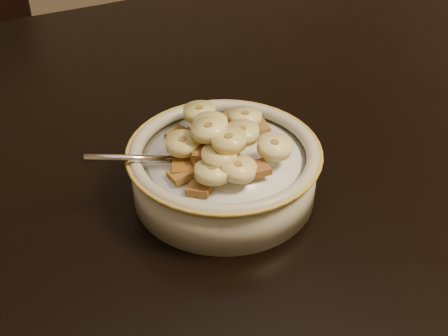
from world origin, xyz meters
name	(u,v)px	position (x,y,z in m)	size (l,w,h in m)	color
table	(99,210)	(0.00, 0.00, 0.73)	(1.40, 0.90, 0.04)	black
cereal_bowl	(224,176)	(0.11, -0.05, 0.77)	(0.17, 0.17, 0.04)	#B3AD91
milk	(224,158)	(0.11, -0.05, 0.79)	(0.14, 0.14, 0.00)	silver
spoon	(195,159)	(0.08, -0.05, 0.80)	(0.03, 0.04, 0.01)	#BEBEBE
cereal_square_0	(184,167)	(0.07, -0.06, 0.80)	(0.02, 0.02, 0.01)	brown
cereal_square_1	(201,149)	(0.09, -0.05, 0.81)	(0.02, 0.02, 0.01)	brown
cereal_square_2	(181,174)	(0.06, -0.07, 0.80)	(0.02, 0.02, 0.01)	olive
cereal_square_3	(205,153)	(0.09, -0.06, 0.81)	(0.02, 0.02, 0.01)	#935621
cereal_square_4	(257,169)	(0.12, -0.09, 0.80)	(0.02, 0.02, 0.01)	brown
cereal_square_5	(231,118)	(0.14, 0.00, 0.80)	(0.02, 0.02, 0.01)	brown
cereal_square_6	(252,120)	(0.16, -0.02, 0.80)	(0.02, 0.02, 0.01)	brown
cereal_square_7	(235,170)	(0.11, -0.09, 0.80)	(0.02, 0.02, 0.01)	brown
cereal_square_8	(227,127)	(0.12, -0.03, 0.81)	(0.02, 0.02, 0.01)	brown
cereal_square_9	(257,128)	(0.15, -0.04, 0.80)	(0.02, 0.02, 0.01)	brown
cereal_square_10	(205,153)	(0.09, -0.06, 0.81)	(0.02, 0.02, 0.01)	brown
cereal_square_11	(211,166)	(0.09, -0.07, 0.80)	(0.02, 0.02, 0.01)	brown
cereal_square_12	(179,135)	(0.09, 0.00, 0.80)	(0.02, 0.02, 0.01)	brown
cereal_square_13	(209,126)	(0.11, -0.01, 0.80)	(0.02, 0.02, 0.01)	brown
cereal_square_14	(200,188)	(0.07, -0.09, 0.80)	(0.02, 0.02, 0.01)	brown
cereal_square_15	(206,163)	(0.08, -0.07, 0.81)	(0.02, 0.02, 0.01)	brown
cereal_square_16	(202,132)	(0.10, -0.02, 0.81)	(0.02, 0.02, 0.01)	brown
cereal_square_17	(187,146)	(0.08, -0.04, 0.81)	(0.02, 0.02, 0.01)	brown
cereal_square_18	(244,123)	(0.15, -0.02, 0.80)	(0.02, 0.02, 0.01)	brown
cereal_square_19	(237,164)	(0.11, -0.08, 0.81)	(0.02, 0.02, 0.01)	brown
banana_slice_0	(212,172)	(0.08, -0.09, 0.81)	(0.03, 0.03, 0.01)	#CCBF69
banana_slice_1	(211,124)	(0.10, -0.04, 0.83)	(0.03, 0.03, 0.01)	#F9E990
banana_slice_2	(209,130)	(0.10, -0.05, 0.83)	(0.03, 0.03, 0.01)	beige
banana_slice_3	(183,143)	(0.07, -0.04, 0.81)	(0.03, 0.03, 0.01)	tan
banana_slice_4	(245,117)	(0.14, -0.03, 0.82)	(0.03, 0.03, 0.01)	#E4C883
banana_slice_5	(229,140)	(0.11, -0.07, 0.83)	(0.03, 0.03, 0.01)	#CEC16F
banana_slice_6	(219,156)	(0.09, -0.08, 0.82)	(0.03, 0.03, 0.01)	#D5BB66
banana_slice_7	(242,133)	(0.12, -0.07, 0.82)	(0.03, 0.03, 0.01)	#EFD98E
banana_slice_8	(199,112)	(0.11, 0.00, 0.81)	(0.03, 0.03, 0.01)	#E5D47A
banana_slice_9	(238,168)	(0.10, -0.10, 0.81)	(0.03, 0.03, 0.01)	#F4D895
banana_slice_10	(274,146)	(0.15, -0.08, 0.81)	(0.03, 0.03, 0.01)	#FFEEAA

